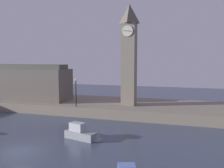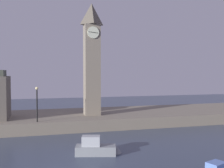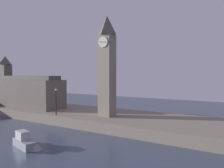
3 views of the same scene
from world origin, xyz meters
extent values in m
cube|color=slate|center=(0.00, 20.00, 0.75)|extent=(70.00, 12.00, 1.50)
cube|color=slate|center=(6.15, 18.42, 7.77)|extent=(2.10, 2.10, 12.54)
cylinder|color=beige|center=(6.15, 17.31, 12.84)|extent=(1.60, 0.12, 1.60)
cube|color=black|center=(6.15, 17.24, 12.84)|extent=(1.28, 0.04, 0.19)
pyramid|color=#554E43|center=(6.15, 18.42, 15.53)|extent=(2.31, 2.31, 2.97)
cylinder|color=black|center=(-1.23, 14.82, 3.43)|extent=(0.16, 0.16, 3.86)
sphere|color=#F2E099|center=(-1.23, 14.82, 5.54)|extent=(0.36, 0.36, 0.36)
cube|color=#5B7AC1|center=(10.92, -2.45, 0.93)|extent=(1.46, 1.28, 0.59)
cube|color=gray|center=(3.97, 5.18, 0.42)|extent=(3.83, 2.22, 0.84)
cube|color=#A8ADB2|center=(3.54, 5.18, 1.30)|extent=(1.79, 1.33, 0.90)
cone|color=gray|center=(5.77, 5.18, 0.46)|extent=(1.51, 1.51, 0.90)
camera|label=1|loc=(14.76, -18.32, 8.53)|focal=38.88mm
camera|label=2|loc=(-0.74, -17.93, 7.43)|focal=42.33mm
camera|label=3|loc=(24.19, -9.80, 7.91)|focal=34.65mm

